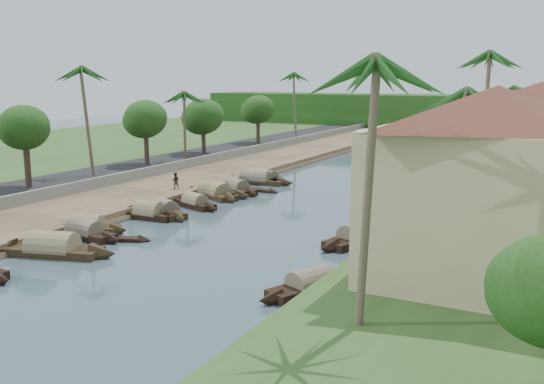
% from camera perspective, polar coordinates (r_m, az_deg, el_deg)
% --- Properties ---
extents(ground, '(220.00, 220.00, 0.00)m').
position_cam_1_polar(ground, '(42.33, -6.71, -5.48)').
color(ground, '#3D505C').
rests_on(ground, ground).
extents(left_bank, '(10.00, 180.00, 0.80)m').
position_cam_1_polar(left_bank, '(67.20, -8.46, 0.88)').
color(left_bank, brown).
rests_on(left_bank, ground).
extents(right_bank, '(16.00, 180.00, 1.20)m').
position_cam_1_polar(right_bank, '(54.83, 22.72, -1.86)').
color(right_bank, '#2A4A1D').
rests_on(right_bank, ground).
extents(road, '(8.00, 180.00, 1.40)m').
position_cam_1_polar(road, '(72.42, -13.93, 1.63)').
color(road, black).
rests_on(road, ground).
extents(retaining_wall, '(0.40, 180.00, 1.10)m').
position_cam_1_polar(retaining_wall, '(69.57, -11.29, 1.92)').
color(retaining_wall, slate).
rests_on(retaining_wall, left_bank).
extents(treeline, '(120.00, 14.00, 8.00)m').
position_cam_1_polar(treeline, '(135.72, 17.83, 6.96)').
color(treeline, '#1B3C10').
rests_on(treeline, ground).
extents(bridge, '(28.00, 4.00, 2.40)m').
position_cam_1_polar(bridge, '(108.47, 15.19, 5.06)').
color(bridge, gray).
rests_on(bridge, ground).
extents(building_near, '(14.85, 14.85, 10.20)m').
position_cam_1_polar(building_near, '(32.24, 19.96, 0.47)').
color(building_near, '#C8B586').
rests_on(building_near, right_bank).
extents(building_mid, '(14.11, 14.11, 9.70)m').
position_cam_1_polar(building_mid, '(47.96, 23.73, 3.08)').
color(building_mid, beige).
rests_on(building_mid, right_bank).
extents(building_far, '(15.59, 15.59, 10.20)m').
position_cam_1_polar(building_far, '(61.89, 23.76, 4.85)').
color(building_far, beige).
rests_on(building_far, right_bank).
extents(sampan_2, '(9.52, 4.39, 2.44)m').
position_cam_1_polar(sampan_2, '(43.41, -19.95, -5.08)').
color(sampan_2, black).
rests_on(sampan_2, ground).
extents(sampan_3, '(7.36, 1.93, 2.00)m').
position_cam_1_polar(sampan_3, '(47.09, -17.25, -3.71)').
color(sampan_3, black).
rests_on(sampan_3, ground).
extents(sampan_4, '(6.85, 3.34, 1.95)m').
position_cam_1_polar(sampan_4, '(48.80, -16.99, -3.20)').
color(sampan_4, black).
rests_on(sampan_4, ground).
extents(sampan_5, '(6.70, 2.00, 2.14)m').
position_cam_1_polar(sampan_5, '(52.39, -11.46, -1.99)').
color(sampan_5, black).
rests_on(sampan_5, ground).
extents(sampan_6, '(7.06, 4.35, 2.12)m').
position_cam_1_polar(sampan_6, '(52.98, -10.09, -1.80)').
color(sampan_6, black).
rests_on(sampan_6, ground).
extents(sampan_7, '(6.73, 3.58, 1.84)m').
position_cam_1_polar(sampan_7, '(56.09, -7.27, -1.03)').
color(sampan_7, black).
rests_on(sampan_7, ground).
extents(sampan_8, '(7.19, 5.05, 2.25)m').
position_cam_1_polar(sampan_8, '(60.28, -5.16, -0.16)').
color(sampan_8, black).
rests_on(sampan_8, ground).
extents(sampan_9, '(7.62, 4.90, 2.00)m').
position_cam_1_polar(sampan_9, '(63.11, -3.37, 0.36)').
color(sampan_9, black).
rests_on(sampan_9, ground).
extents(sampan_10, '(8.31, 2.61, 2.25)m').
position_cam_1_polar(sampan_10, '(60.81, -5.51, -0.07)').
color(sampan_10, black).
rests_on(sampan_10, ground).
extents(sampan_11, '(7.41, 2.05, 2.13)m').
position_cam_1_polar(sampan_11, '(68.91, -1.15, 1.26)').
color(sampan_11, black).
rests_on(sampan_11, ground).
extents(sampan_12, '(9.49, 2.48, 2.23)m').
position_cam_1_polar(sampan_12, '(68.13, -1.56, 1.15)').
color(sampan_12, black).
rests_on(sampan_12, ground).
extents(sampan_13, '(6.97, 4.07, 1.95)m').
position_cam_1_polar(sampan_13, '(68.91, -0.50, 1.25)').
color(sampan_13, black).
rests_on(sampan_13, ground).
extents(sampan_14, '(4.24, 7.64, 1.91)m').
position_cam_1_polar(sampan_14, '(34.15, 3.69, -8.72)').
color(sampan_14, black).
rests_on(sampan_14, ground).
extents(sampan_15, '(4.32, 8.36, 2.21)m').
position_cam_1_polar(sampan_15, '(44.11, 8.12, -4.29)').
color(sampan_15, black).
rests_on(sampan_15, ground).
extents(sampan_16, '(1.88, 8.77, 2.15)m').
position_cam_1_polar(sampan_16, '(62.88, 14.54, -0.01)').
color(sampan_16, black).
rests_on(sampan_16, ground).
extents(canoe_1, '(5.31, 2.62, 0.86)m').
position_cam_1_polar(canoe_1, '(45.91, -14.43, -4.33)').
color(canoe_1, black).
rests_on(canoe_1, ground).
extents(canoe_2, '(5.66, 1.28, 0.82)m').
position_cam_1_polar(canoe_2, '(63.73, -1.53, 0.19)').
color(canoe_2, black).
rests_on(canoe_2, ground).
extents(palm_0, '(3.20, 3.20, 12.78)m').
position_cam_1_polar(palm_0, '(25.05, 9.06, 11.44)').
color(palm_0, brown).
rests_on(palm_0, ground).
extents(palm_1, '(3.20, 3.20, 11.26)m').
position_cam_1_polar(palm_1, '(38.75, 17.28, 8.65)').
color(palm_1, brown).
rests_on(palm_1, ground).
extents(palm_2, '(3.20, 3.20, 14.13)m').
position_cam_1_polar(palm_2, '(56.27, 19.74, 11.82)').
color(palm_2, brown).
rests_on(palm_2, ground).
extents(palm_3, '(3.20, 3.20, 10.76)m').
position_cam_1_polar(palm_3, '(70.17, 22.03, 8.69)').
color(palm_3, brown).
rests_on(palm_3, ground).
extents(palm_5, '(3.20, 3.20, 12.82)m').
position_cam_1_polar(palm_5, '(67.33, -17.09, 10.80)').
color(palm_5, brown).
rests_on(palm_5, ground).
extents(palm_6, '(3.20, 3.20, 9.97)m').
position_cam_1_polar(palm_6, '(77.13, -8.32, 9.05)').
color(palm_6, brown).
rests_on(palm_6, ground).
extents(palm_7, '(3.20, 3.20, 10.78)m').
position_cam_1_polar(palm_7, '(87.30, 21.85, 8.97)').
color(palm_7, brown).
rests_on(palm_7, ground).
extents(palm_8, '(3.20, 3.20, 12.47)m').
position_cam_1_polar(palm_8, '(101.91, 2.27, 10.89)').
color(palm_8, brown).
rests_on(palm_8, ground).
extents(tree_2, '(4.67, 4.67, 7.63)m').
position_cam_1_polar(tree_2, '(61.80, -22.26, 5.53)').
color(tree_2, '#4C392B').
rests_on(tree_2, ground).
extents(tree_3, '(5.07, 5.07, 7.51)m').
position_cam_1_polar(tree_3, '(74.42, -11.83, 6.64)').
color(tree_3, '#4C392B').
rests_on(tree_3, ground).
extents(tree_4, '(5.52, 5.52, 7.29)m').
position_cam_1_polar(tree_4, '(84.29, -6.51, 6.99)').
color(tree_4, '#4C392B').
rests_on(tree_4, ground).
extents(tree_5, '(5.04, 5.04, 7.35)m').
position_cam_1_polar(tree_5, '(97.63, -1.34, 7.70)').
color(tree_5, '#4C392B').
rests_on(tree_5, ground).
extents(person_far, '(1.02, 1.00, 1.65)m').
position_cam_1_polar(person_far, '(61.17, -9.09, 1.06)').
color(person_far, '#2F2C21').
rests_on(person_far, left_bank).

